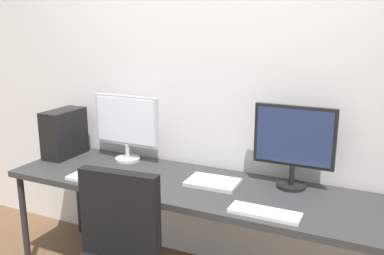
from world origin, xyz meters
TOP-DOWN VIEW (x-y plane):
  - wall_back at (0.00, 1.02)m, footprint 4.81×0.10m
  - desk at (0.00, 0.60)m, footprint 2.41×0.68m
  - monitor_left at (-0.60, 0.81)m, footprint 0.52×0.18m
  - monitor_right at (0.60, 0.81)m, footprint 0.49×0.18m
  - pc_tower at (-1.09, 0.70)m, footprint 0.17×0.34m
  - keyboard_left at (-0.56, 0.37)m, footprint 0.37×0.13m
  - keyboard_right at (0.56, 0.37)m, footprint 0.38×0.13m
  - computer_mouse at (-0.24, 0.38)m, footprint 0.06×0.10m
  - laptop_closed at (0.15, 0.65)m, footprint 0.33×0.23m

SIDE VIEW (x-z plane):
  - desk at x=0.00m, z-range 0.32..1.06m
  - keyboard_left at x=-0.56m, z-range 0.74..0.76m
  - keyboard_right at x=0.56m, z-range 0.74..0.76m
  - laptop_closed at x=0.15m, z-range 0.74..0.76m
  - computer_mouse at x=-0.24m, z-range 0.74..0.77m
  - pc_tower at x=-1.09m, z-range 0.74..1.09m
  - monitor_left at x=-0.60m, z-range 0.77..1.25m
  - monitor_right at x=0.60m, z-range 0.78..1.29m
  - wall_back at x=0.00m, z-range 0.00..2.60m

